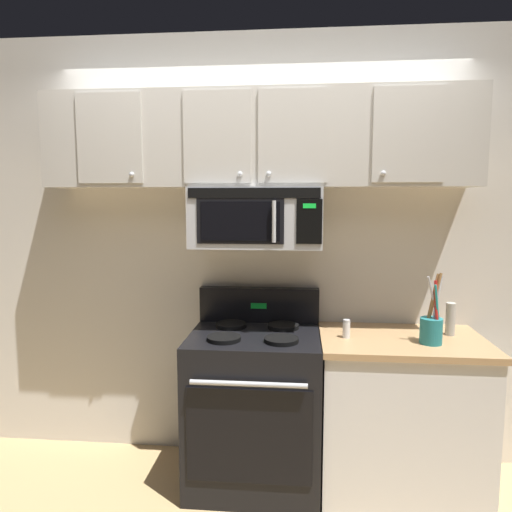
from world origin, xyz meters
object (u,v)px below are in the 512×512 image
(stove_range, at_px, (255,404))
(utensil_crock_teal, at_px, (432,327))
(pepper_mill, at_px, (450,319))
(over_range_microwave, at_px, (257,217))
(salt_shaker, at_px, (346,329))

(stove_range, xyz_separation_m, utensil_crock_teal, (0.97, -0.09, 0.53))
(stove_range, xyz_separation_m, pepper_mill, (1.12, 0.08, 0.53))
(stove_range, bearing_deg, pepper_mill, 4.12)
(stove_range, relative_size, pepper_mill, 5.91)
(over_range_microwave, xyz_separation_m, utensil_crock_teal, (0.97, -0.21, -0.58))
(stove_range, height_order, pepper_mill, stove_range)
(over_range_microwave, xyz_separation_m, salt_shaker, (0.52, -0.15, -0.62))
(stove_range, relative_size, over_range_microwave, 1.47)
(stove_range, relative_size, salt_shaker, 10.67)
(utensil_crock_teal, bearing_deg, over_range_microwave, 167.74)
(over_range_microwave, height_order, salt_shaker, over_range_microwave)
(utensil_crock_teal, bearing_deg, salt_shaker, 171.80)
(over_range_microwave, xyz_separation_m, pepper_mill, (1.12, -0.04, -0.58))
(stove_range, height_order, salt_shaker, stove_range)
(stove_range, height_order, over_range_microwave, over_range_microwave)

